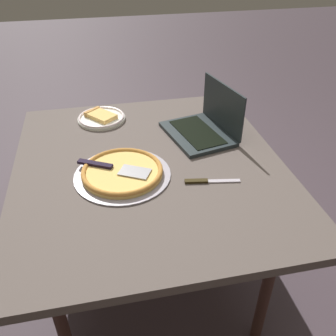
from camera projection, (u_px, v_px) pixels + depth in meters
name	position (u px, v px, depth m)	size (l,w,h in m)	color
ground_plane	(153.00, 279.00, 1.87)	(12.00, 12.00, 0.00)	#43363E
dining_table	(150.00, 176.00, 1.49)	(1.19, 1.07, 0.72)	#554B45
laptop	(205.00, 125.00, 1.63)	(0.37, 0.31, 0.22)	#222B2D
pizza_plate	(101.00, 117.00, 1.76)	(0.23, 0.23, 0.04)	white
pizza_tray	(122.00, 172.00, 1.38)	(0.37, 0.37, 0.04)	#9D96A3
table_knife	(207.00, 181.00, 1.36)	(0.05, 0.21, 0.01)	#BCB3BF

